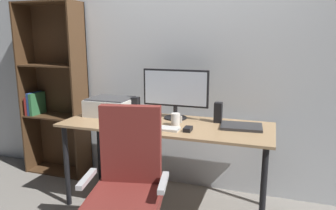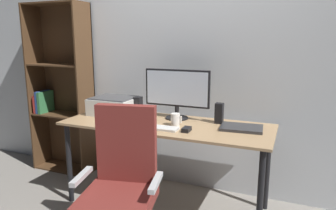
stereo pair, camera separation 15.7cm
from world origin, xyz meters
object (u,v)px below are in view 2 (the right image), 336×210
Objects in this scene: speaker_left at (138,106)px; office_chair at (121,193)px; desk at (166,133)px; laptop at (242,128)px; speaker_right at (219,113)px; printer at (114,106)px; bookshelf at (62,91)px; coffee_mug at (175,120)px; mouse at (186,129)px; monitor at (177,91)px; keyboard at (160,128)px.

speaker_left is 0.17× the size of office_chair.
desk is 5.45× the size of laptop.
speaker_right is (0.76, 0.00, 0.00)m from speaker_left.
bookshelf is (-0.78, 0.20, 0.06)m from printer.
office_chair is at bearing -98.84° from coffee_mug.
speaker_right is (-0.21, 0.11, 0.07)m from laptop.
mouse is 1.67m from bookshelf.
keyboard is at bearing -90.71° from monitor.
keyboard is 3.02× the size of mouse.
coffee_mug is (-0.13, 0.12, 0.04)m from mouse.
monitor is at bearing 178.81° from speaker_right.
laptop is 0.80× the size of printer.
mouse is at bearing 54.60° from office_chair.
office_chair reaches higher than coffee_mug.
desk is 10.25× the size of speaker_right.
coffee_mug is at bearing -14.00° from bookshelf.
coffee_mug is (0.10, -0.04, 0.13)m from desk.
keyboard is 0.63m from office_chair.
desk is 0.30m from mouse.
speaker_left is at bearing 154.60° from coffee_mug.
laptop is 1.05m from office_chair.
mouse is 0.44m from laptop.
printer is (-1.19, 0.06, 0.07)m from laptop.
bookshelf reaches higher than printer.
desk is 18.15× the size of mouse.
speaker_left reaches higher than coffee_mug.
coffee_mug is 0.38m from speaker_right.
monitor is 0.63m from printer.
printer is 0.81m from bookshelf.
bookshelf is at bearing 165.68° from printer.
desk is at bearing 76.98° from office_chair.
coffee_mug is 0.70m from printer.
keyboard is (0.02, -0.17, 0.09)m from desk.
coffee_mug is at bearing -25.40° from speaker_left.
monitor is at bearing -5.84° from bookshelf.
coffee_mug reaches higher than laptop.
monitor is at bearing 82.02° from desk.
office_chair reaches higher than mouse.
laptop is 0.18× the size of bookshelf.
office_chair is (-0.11, -0.69, -0.33)m from coffee_mug.
bookshelf is (-1.98, 0.26, 0.13)m from laptop.
laptop is (0.51, 0.11, -0.04)m from coffee_mug.
bookshelf reaches higher than mouse.
monitor is at bearing 75.47° from office_chair.
printer is (-0.61, -0.06, -0.17)m from monitor.
monitor is at bearing 164.09° from laptop.
keyboard is 1.48m from bookshelf.
speaker_left is (-0.96, 0.11, 0.07)m from laptop.
bookshelf reaches higher than speaker_left.
speaker_left and speaker_right have the same top height.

